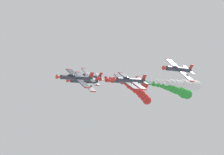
{
  "coord_description": "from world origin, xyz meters",
  "views": [
    {
      "loc": [
        -68.78,
        60.54,
        94.11
      ],
      "look_at": [
        0.0,
        0.0,
        100.32
      ],
      "focal_mm": 55.41,
      "sensor_mm": 36.0,
      "label": 1
    }
  ],
  "objects_px": {
    "airplane_left_inner": "(131,80)",
    "airplane_right_inner": "(84,81)",
    "airplane_right_outer": "(178,69)",
    "airplane_lead": "(76,78)",
    "airplane_left_outer": "(125,81)",
    "airplane_trailing": "(89,76)"
  },
  "relations": [
    {
      "from": "airplane_lead",
      "to": "airplane_right_inner",
      "type": "distance_m",
      "value": 12.11
    },
    {
      "from": "airplane_lead",
      "to": "airplane_left_outer",
      "type": "distance_m",
      "value": 16.61
    },
    {
      "from": "airplane_right_inner",
      "to": "airplane_left_inner",
      "type": "bearing_deg",
      "value": -176.96
    },
    {
      "from": "airplane_lead",
      "to": "airplane_right_inner",
      "type": "height_order",
      "value": "airplane_right_inner"
    },
    {
      "from": "airplane_left_outer",
      "to": "airplane_trailing",
      "type": "bearing_deg",
      "value": -2.66
    },
    {
      "from": "airplane_right_inner",
      "to": "airplane_trailing",
      "type": "xyz_separation_m",
      "value": [
        9.11,
        -8.75,
        2.26
      ]
    },
    {
      "from": "airplane_right_inner",
      "to": "airplane_right_outer",
      "type": "height_order",
      "value": "airplane_right_outer"
    },
    {
      "from": "airplane_lead",
      "to": "airplane_trailing",
      "type": "xyz_separation_m",
      "value": [
        17.59,
        -17.39,
        2.12
      ]
    },
    {
      "from": "airplane_left_outer",
      "to": "airplane_right_outer",
      "type": "relative_size",
      "value": 1.0
    },
    {
      "from": "airplane_right_inner",
      "to": "airplane_trailing",
      "type": "height_order",
      "value": "airplane_trailing"
    },
    {
      "from": "airplane_left_inner",
      "to": "airplane_right_outer",
      "type": "bearing_deg",
      "value": -129.23
    },
    {
      "from": "airplane_lead",
      "to": "airplane_right_outer",
      "type": "height_order",
      "value": "airplane_right_outer"
    },
    {
      "from": "airplane_right_outer",
      "to": "airplane_left_inner",
      "type": "bearing_deg",
      "value": 50.77
    },
    {
      "from": "airplane_left_inner",
      "to": "airplane_right_inner",
      "type": "distance_m",
      "value": 17.52
    },
    {
      "from": "airplane_left_inner",
      "to": "airplane_right_outer",
      "type": "distance_m",
      "value": 11.96
    },
    {
      "from": "airplane_left_inner",
      "to": "airplane_trailing",
      "type": "xyz_separation_m",
      "value": [
        26.6,
        -7.82,
        2.77
      ]
    },
    {
      "from": "airplane_left_outer",
      "to": "airplane_right_outer",
      "type": "height_order",
      "value": "airplane_right_outer"
    },
    {
      "from": "airplane_right_inner",
      "to": "airplane_left_outer",
      "type": "height_order",
      "value": "airplane_right_inner"
    },
    {
      "from": "airplane_lead",
      "to": "airplane_right_outer",
      "type": "bearing_deg",
      "value": -131.36
    },
    {
      "from": "airplane_lead",
      "to": "airplane_left_inner",
      "type": "bearing_deg",
      "value": -133.25
    },
    {
      "from": "airplane_lead",
      "to": "airplane_left_outer",
      "type": "bearing_deg",
      "value": -88.35
    },
    {
      "from": "airplane_right_inner",
      "to": "airplane_right_outer",
      "type": "relative_size",
      "value": 1.0
    }
  ]
}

